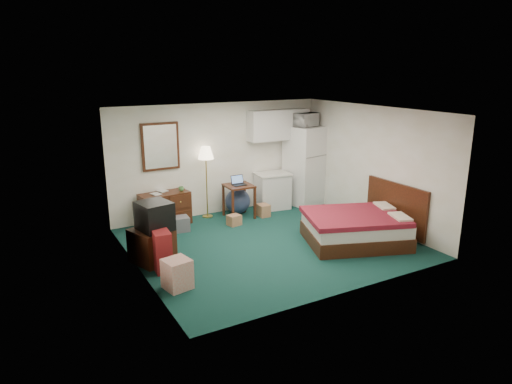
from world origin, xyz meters
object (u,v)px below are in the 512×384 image
dresser (165,209)px  kitchen_counter (272,191)px  bed (355,229)px  fridge (304,165)px  floor_lamp (207,182)px  desk (239,201)px  tv_stand (152,245)px  suitcase (162,251)px

dresser → kitchen_counter: bearing=-6.1°
bed → kitchen_counter: bearing=114.6°
bed → fridge: bearing=95.8°
floor_lamp → fridge: fridge is taller
fridge → desk: bearing=174.1°
bed → tv_stand: tv_stand is taller
suitcase → bed: bearing=-4.1°
dresser → tv_stand: bearing=-119.6°
suitcase → floor_lamp: bearing=57.0°
tv_stand → suitcase: bearing=-103.9°
bed → floor_lamp: bearing=142.9°
floor_lamp → kitchen_counter: bearing=-5.0°
fridge → tv_stand: size_ratio=2.96×
kitchen_counter → bed: kitchen_counter is taller
floor_lamp → tv_stand: floor_lamp is taller
floor_lamp → desk: bearing=-31.3°
desk → suitcase: desk is taller
kitchen_counter → fridge: fridge is taller
floor_lamp → bed: bearing=-57.0°
fridge → suitcase: (-4.26, -2.05, -0.61)m
fridge → suitcase: size_ratio=2.76×
dresser → kitchen_counter: kitchen_counter is taller
kitchen_counter → fridge: size_ratio=0.43×
desk → tv_stand: desk is taller
dresser → desk: desk is taller
dresser → tv_stand: 1.90m
dresser → floor_lamp: 1.09m
floor_lamp → desk: (0.61, -0.37, -0.42)m
floor_lamp → fridge: 2.51m
dresser → kitchen_counter: 2.62m
fridge → suitcase: fridge is taller
dresser → tv_stand: (-0.80, -1.72, -0.06)m
desk → kitchen_counter: bearing=15.4°
kitchen_counter → suitcase: size_ratio=1.19×
bed → suitcase: 3.65m
tv_stand → floor_lamp: bearing=25.8°
kitchen_counter → fridge: 1.04m
kitchen_counter → tv_stand: kitchen_counter is taller
floor_lamp → kitchen_counter: floor_lamp is taller
desk → bed: 2.75m
kitchen_counter → fridge: bearing=5.1°
dresser → suitcase: size_ratio=1.50×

